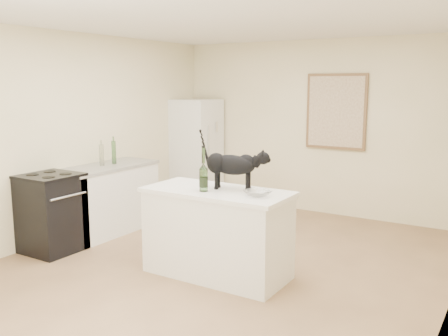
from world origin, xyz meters
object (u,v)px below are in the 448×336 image
Objects in this scene: wine_bottle at (203,171)px; glass_bowl at (257,193)px; black_cat at (232,167)px; fridge at (196,151)px; stove at (52,214)px.

wine_bottle is 1.65× the size of glass_bowl.
black_cat is 0.30m from wine_bottle.
wine_bottle is at bearing -171.98° from glass_bowl.
black_cat is at bearing 52.62° from wine_bottle.
wine_bottle is at bearing -53.63° from fridge.
stove is 2.98m from fridge.
glass_bowl is (2.54, -2.60, 0.08)m from fridge.
stove is 0.53× the size of fridge.
stove is at bearing -172.19° from wine_bottle.
black_cat is 0.46m from glass_bowl.
wine_bottle is (1.97, 0.27, 0.65)m from stove.
glass_bowl reaches higher than stove.
black_cat is at bearing -48.58° from fridge.
wine_bottle is (-0.18, -0.24, -0.02)m from black_cat.
black_cat reaches higher than glass_bowl.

